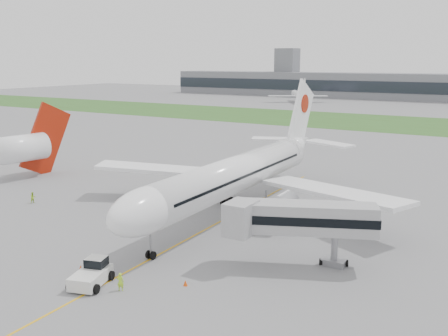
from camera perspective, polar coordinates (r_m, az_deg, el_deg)
The scene contains 14 objects.
ground at distance 66.76m, azimuth -0.29°, elevation -6.07°, with size 600.00×600.00×0.00m, color gray.
apron_markings at distance 62.73m, azimuth -2.63°, elevation -7.30°, with size 70.00×70.00×0.04m, color gold, non-canonical shape.
grass_strip at distance 178.80m, azimuth 19.66°, elevation 4.78°, with size 600.00×50.00×0.02m, color #325720.
terminal_building at distance 286.66m, azimuth 23.95°, elevation 8.39°, with size 320.00×22.30×14.00m.
control_tower at distance 312.28m, azimuth 7.14°, elevation 8.27°, with size 12.00×12.00×56.00m, color gray, non-canonical shape.
airliner at distance 69.34m, azimuth 1.74°, elevation -0.52°, with size 48.13×53.95×17.88m.
pushback_tug at distance 50.19m, azimuth -14.82°, elevation -11.55°, with size 4.03×5.04×2.31m.
jet_bridge at distance 51.49m, azimuth 8.32°, elevation -5.76°, with size 14.46×9.41×6.98m.
safety_cone_left at distance 53.71m, azimuth -16.05°, elevation -10.89°, with size 0.43×0.43×0.59m, color #E3490B.
safety_cone_right at distance 48.62m, azimuth -4.43°, elevation -12.96°, with size 0.42×0.42×0.58m, color #E3490B.
ground_crew_near at distance 48.29m, azimuth -11.76°, elevation -12.61°, with size 0.64×0.42×1.75m, color #AEEC27.
ground_crew_far at distance 79.92m, azimuth -20.99°, elevation -3.18°, with size 0.83×0.65×1.70m, color #A0D022.
neighbor_aircraft at distance 96.47m, azimuth -22.13°, elevation 2.17°, with size 6.48×17.56×14.19m.
distant_aircraft_left at distance 258.21m, azimuth 8.40°, elevation 7.43°, with size 29.94×26.41×11.45m, color white, non-canonical shape.
Camera 1 is at (32.14, -54.64, 20.93)m, focal length 40.00 mm.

